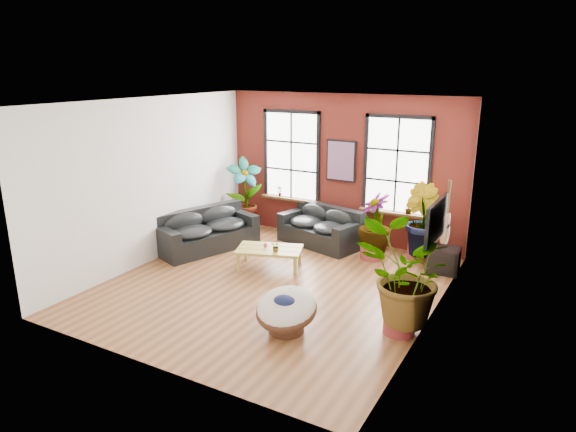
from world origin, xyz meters
The scene contains 19 objects.
room centered at (0.00, 0.15, 1.75)m, with size 6.04×6.54×3.54m.
sofa_back centered at (-0.22, 2.65, 0.41)m, with size 2.14×1.43×0.90m.
sofa_left centered at (-2.44, 1.07, 0.42)m, with size 1.71×2.52×0.92m.
coffee_table centered at (-0.53, 0.76, 0.38)m, with size 1.52×1.17×0.52m.
papasan_chair centered at (1.11, -1.45, 0.38)m, with size 1.00×1.02×0.74m.
poster centered at (0.00, 3.18, 1.95)m, with size 0.74×0.06×0.98m.
tv_wall_unit centered at (2.93, 0.60, 1.54)m, with size 0.13×1.86×1.20m.
media_box centered at (2.73, 2.29, 0.26)m, with size 0.66×0.57×0.52m.
pot_back_left centered at (-2.43, 2.71, 0.20)m, with size 0.69×0.69×0.40m.
pot_back_right centered at (2.09, 2.76, 0.17)m, with size 0.63×0.63×0.35m.
pot_right_wall centered at (2.70, -0.61, 0.19)m, with size 0.66×0.66×0.37m.
pot_mid centered at (1.17, 2.33, 0.19)m, with size 0.57×0.57×0.38m.
floor_plant_back_left centered at (-2.41, 2.68, 1.02)m, with size 0.92×0.62×1.75m, color #2D5416.
floor_plant_back_right centered at (2.08, 2.72, 0.93)m, with size 0.85×0.69×1.55m, color #2D5416.
floor_plant_right_wall centered at (2.72, -0.63, 0.96)m, with size 1.44×1.25×1.60m, color #2D5416.
floor_plant_mid centered at (1.19, 2.36, 0.80)m, with size 0.74×0.74×1.33m, color #2D5416.
table_plant centered at (-0.30, 0.64, 0.54)m, with size 0.20×0.18×0.23m, color #2D5416.
sill_plant_left centered at (-1.65, 3.13, 1.04)m, with size 0.14×0.10×0.27m, color #2D5416.
sill_plant_right centered at (1.70, 3.13, 1.04)m, with size 0.15×0.15×0.27m, color #2D5416.
Camera 1 is at (4.73, -7.90, 4.09)m, focal length 32.00 mm.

